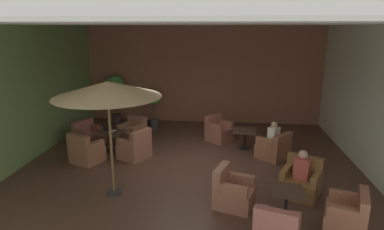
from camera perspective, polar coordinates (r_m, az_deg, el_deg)
name	(u,v)px	position (r m, az deg, el deg)	size (l,w,h in m)	color
ground_plane	(190,166)	(9.27, -0.30, -8.91)	(9.43, 9.13, 0.02)	#4F3428
wall_back_brick	(203,75)	(13.11, 1.90, 6.96)	(9.43, 0.08, 3.82)	#8D5741
wall_left_accent	(24,95)	(10.29, -27.21, 3.05)	(0.08, 9.13, 3.82)	#6E9252
wall_right_plain	(375,103)	(9.39, 29.36, 1.77)	(0.08, 9.13, 3.82)	silver
ceiling_slab	(190,23)	(8.47, -0.34, 15.71)	(9.43, 9.13, 0.06)	white
cafe_table_front_left	(111,136)	(10.47, -14.03, -3.52)	(0.77, 0.77, 0.62)	black
armchair_front_left_north	(86,151)	(9.85, -18.01, -6.08)	(0.98, 0.97, 0.90)	#8F5B3F
armchair_front_left_east	(135,148)	(9.82, -9.89, -5.65)	(1.02, 1.03, 0.90)	#935D47
armchair_front_left_south	(133,133)	(11.24, -10.31, -3.08)	(0.98, 1.00, 0.83)	#875B44
armchair_front_left_west	(89,136)	(11.27, -17.57, -3.54)	(1.04, 1.03, 0.79)	brown
cafe_table_front_right	(245,134)	(10.49, 9.19, -3.33)	(0.76, 0.76, 0.62)	black
armchair_front_right_north	(274,148)	(9.99, 14.11, -5.60)	(1.12, 1.12, 0.80)	#90573C
armchair_front_right_east	(219,131)	(11.16, 4.66, -2.87)	(1.02, 1.01, 0.87)	#925444
cafe_table_mid_center	(287,196)	(7.01, 16.21, -13.45)	(0.69, 0.69, 0.62)	black
armchair_mid_center_east	(347,217)	(7.06, 25.42, -15.74)	(0.93, 0.98, 0.84)	#935A41
armchair_mid_center_south	(301,182)	(8.07, 18.48, -11.05)	(1.07, 1.06, 0.87)	olive
armchair_mid_center_west	(232,192)	(7.28, 7.07, -13.25)	(0.97, 0.91, 0.88)	#915D45
patio_umbrella_tall_red	(107,90)	(7.24, -14.56, 4.27)	(2.33, 2.33, 2.64)	#2D2D2D
potted_tree_left_corner	(115,89)	(13.16, -13.32, 4.45)	(0.76, 0.76, 1.97)	#3B2C32
potted_tree_mid_left	(154,103)	(12.39, -6.73, 2.12)	(0.58, 0.58, 1.52)	#3C3537
patron_blue_shirt	(302,166)	(7.85, 18.64, -8.42)	(0.39, 0.35, 0.69)	#B64B40
patron_by_window	(274,134)	(9.87, 14.08, -3.27)	(0.39, 0.40, 0.68)	silver
iced_drink_cup	(110,130)	(10.44, -14.12, -2.58)	(0.08, 0.08, 0.11)	white
open_laptop	(108,130)	(10.51, -14.40, -2.51)	(0.37, 0.33, 0.20)	#9EA0A5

